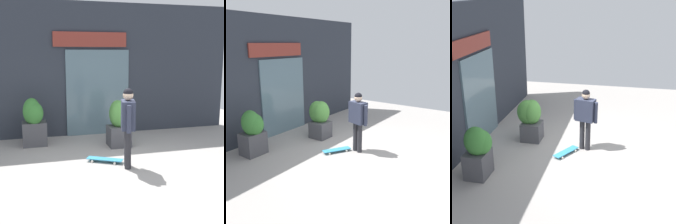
{
  "view_description": "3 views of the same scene",
  "coord_description": "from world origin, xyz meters",
  "views": [
    {
      "loc": [
        -1.85,
        -5.69,
        2.28
      ],
      "look_at": [
        -0.08,
        0.64,
        1.06
      ],
      "focal_mm": 50.85,
      "sensor_mm": 36.0,
      "label": 1
    },
    {
      "loc": [
        -5.67,
        -3.35,
        2.85
      ],
      "look_at": [
        -0.08,
        0.64,
        1.06
      ],
      "focal_mm": 42.69,
      "sensor_mm": 36.0,
      "label": 2
    },
    {
      "loc": [
        -7.5,
        -0.89,
        3.98
      ],
      "look_at": [
        -0.08,
        0.64,
        1.06
      ],
      "focal_mm": 52.77,
      "sensor_mm": 36.0,
      "label": 3
    }
  ],
  "objects": [
    {
      "name": "skateboarder",
      "position": [
        0.1,
        0.13,
        0.98
      ],
      "size": [
        0.37,
        0.62,
        1.61
      ],
      "rotation": [
        0.0,
        0.0,
        2.89
      ],
      "color": "#28282D",
      "rests_on": "ground_plane"
    },
    {
      "name": "planter_box_right",
      "position": [
        -1.66,
        2.21,
        0.65
      ],
      "size": [
        0.59,
        0.59,
        1.2
      ],
      "color": "#47474C",
      "rests_on": "ground_plane"
    },
    {
      "name": "skateboard",
      "position": [
        -0.27,
        0.55,
        0.06
      ],
      "size": [
        0.76,
        0.56,
        0.08
      ],
      "rotation": [
        0.0,
        0.0,
        2.61
      ],
      "color": "teal",
      "rests_on": "ground_plane"
    },
    {
      "name": "building_facade",
      "position": [
        0.0,
        3.08,
        1.81
      ],
      "size": [
        8.29,
        0.31,
        3.65
      ],
      "color": "#2D333D",
      "rests_on": "ground_plane"
    },
    {
      "name": "ground_plane",
      "position": [
        0.0,
        0.0,
        0.0
      ],
      "size": [
        12.0,
        12.0,
        0.0
      ],
      "primitive_type": "plane",
      "color": "#9E9993"
    },
    {
      "name": "planter_box_left",
      "position": [
        0.39,
        1.67,
        0.64
      ],
      "size": [
        0.58,
        0.66,
        1.14
      ],
      "color": "#47474C",
      "rests_on": "ground_plane"
    }
  ]
}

